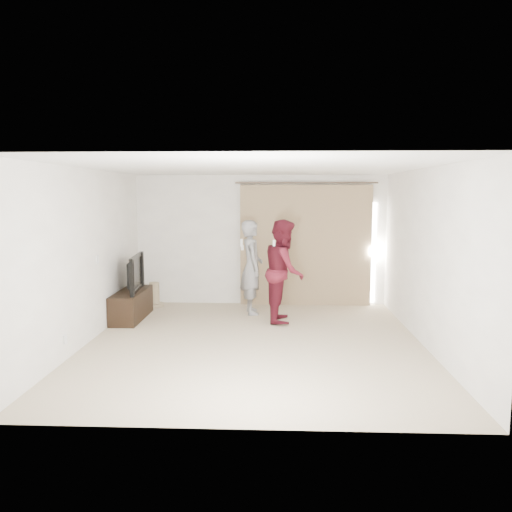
# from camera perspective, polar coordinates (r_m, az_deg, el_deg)

# --- Properties ---
(floor) EXTENTS (5.50, 5.50, 0.00)m
(floor) POSITION_cam_1_polar(r_m,az_deg,el_deg) (7.58, -0.19, -9.95)
(floor) COLOR tan
(floor) RESTS_ON ground
(wall_back) EXTENTS (5.00, 0.04, 2.60)m
(wall_back) POSITION_cam_1_polar(r_m,az_deg,el_deg) (10.04, 0.52, 1.84)
(wall_back) COLOR white
(wall_back) RESTS_ON ground
(wall_left) EXTENTS (0.04, 5.50, 2.60)m
(wall_left) POSITION_cam_1_polar(r_m,az_deg,el_deg) (7.83, -18.80, -0.05)
(wall_left) COLOR white
(wall_left) RESTS_ON ground
(ceiling) EXTENTS (5.00, 5.50, 0.01)m
(ceiling) POSITION_cam_1_polar(r_m,az_deg,el_deg) (7.25, -0.20, 10.09)
(ceiling) COLOR white
(ceiling) RESTS_ON wall_back
(curtain) EXTENTS (2.80, 0.11, 2.46)m
(curtain) POSITION_cam_1_polar(r_m,az_deg,el_deg) (9.99, 5.76, 1.22)
(curtain) COLOR tan
(curtain) RESTS_ON ground
(tv_console) EXTENTS (0.45, 1.31, 0.50)m
(tv_console) POSITION_cam_1_polar(r_m,az_deg,el_deg) (9.23, -14.04, -5.44)
(tv_console) COLOR black
(tv_console) RESTS_ON ground
(tv) EXTENTS (0.26, 1.14, 0.65)m
(tv) POSITION_cam_1_polar(r_m,az_deg,el_deg) (9.12, -14.15, -1.91)
(tv) COLOR black
(tv) RESTS_ON tv_console
(scratching_post) EXTENTS (0.36, 0.36, 0.48)m
(scratching_post) POSITION_cam_1_polar(r_m,az_deg,el_deg) (10.15, -11.53, -4.57)
(scratching_post) COLOR tan
(scratching_post) RESTS_ON ground
(person_man) EXTENTS (0.54, 0.71, 1.74)m
(person_man) POSITION_cam_1_polar(r_m,az_deg,el_deg) (9.25, -0.50, -1.28)
(person_man) COLOR gray
(person_man) RESTS_ON ground
(person_woman) EXTENTS (0.71, 0.89, 1.79)m
(person_woman) POSITION_cam_1_polar(r_m,az_deg,el_deg) (8.70, 3.24, -1.69)
(person_woman) COLOR #53121E
(person_woman) RESTS_ON ground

